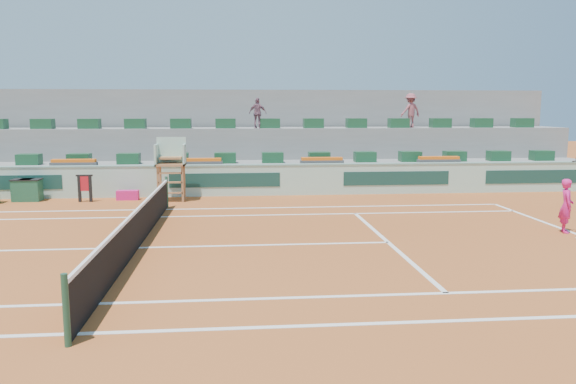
% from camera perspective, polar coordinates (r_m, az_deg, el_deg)
% --- Properties ---
extents(ground, '(90.00, 90.00, 0.00)m').
position_cam_1_polar(ground, '(14.62, -14.97, -5.51)').
color(ground, '#9B4A1E').
rests_on(ground, ground).
extents(seating_tier_lower, '(36.00, 4.00, 1.20)m').
position_cam_1_polar(seating_tier_lower, '(24.98, -10.91, 1.69)').
color(seating_tier_lower, gray).
rests_on(seating_tier_lower, ground).
extents(seating_tier_upper, '(36.00, 2.40, 2.60)m').
position_cam_1_polar(seating_tier_upper, '(26.49, -10.61, 3.60)').
color(seating_tier_upper, gray).
rests_on(seating_tier_upper, ground).
extents(stadium_back_wall, '(36.00, 0.40, 4.40)m').
position_cam_1_polar(stadium_back_wall, '(28.03, -10.35, 5.70)').
color(stadium_back_wall, gray).
rests_on(stadium_back_wall, ground).
extents(player_bag, '(0.82, 0.37, 0.37)m').
position_cam_1_polar(player_bag, '(22.42, -15.97, -0.30)').
color(player_bag, '#DD1C78').
rests_on(player_bag, ground).
extents(spectator_mid, '(0.86, 0.52, 1.36)m').
position_cam_1_polar(spectator_mid, '(25.48, -3.10, 8.01)').
color(spectator_mid, '#785061').
rests_on(spectator_mid, seating_tier_upper).
extents(spectator_right, '(1.17, 0.91, 1.59)m').
position_cam_1_polar(spectator_right, '(27.01, 12.34, 8.09)').
color(spectator_right, '#974B53').
rests_on(spectator_right, seating_tier_upper).
extents(court_lines, '(23.89, 11.09, 0.01)m').
position_cam_1_polar(court_lines, '(14.62, -14.97, -5.49)').
color(court_lines, white).
rests_on(court_lines, ground).
extents(tennis_net, '(0.10, 11.97, 1.10)m').
position_cam_1_polar(tennis_net, '(14.50, -15.04, -3.49)').
color(tennis_net, black).
rests_on(tennis_net, ground).
extents(advertising_hoarding, '(36.00, 0.34, 1.26)m').
position_cam_1_polar(advertising_hoarding, '(22.79, -11.39, 1.14)').
color(advertising_hoarding, '#A5D0BE').
rests_on(advertising_hoarding, ground).
extents(umpire_chair, '(1.10, 0.90, 2.40)m').
position_cam_1_polar(umpire_chair, '(21.71, -11.80, 3.19)').
color(umpire_chair, '#925F37').
rests_on(umpire_chair, ground).
extents(seat_row_lower, '(32.90, 0.60, 0.44)m').
position_cam_1_polar(seat_row_lower, '(24.00, -11.17, 3.39)').
color(seat_row_lower, '#174728').
rests_on(seat_row_lower, seating_tier_lower).
extents(seat_row_upper, '(32.90, 0.60, 0.44)m').
position_cam_1_polar(seat_row_upper, '(25.82, -10.82, 6.85)').
color(seat_row_upper, '#174728').
rests_on(seat_row_upper, seating_tier_upper).
extents(flower_planters, '(26.80, 0.36, 0.28)m').
position_cam_1_polar(flower_planters, '(23.43, -15.02, 2.93)').
color(flower_planters, '#4B4B4B').
rests_on(flower_planters, seating_tier_lower).
extents(drink_cooler_a, '(0.74, 0.64, 0.84)m').
position_cam_1_polar(drink_cooler_a, '(23.38, -24.64, 0.19)').
color(drink_cooler_a, '#1A4E34').
rests_on(drink_cooler_a, ground).
extents(drink_cooler_b, '(0.73, 0.63, 0.84)m').
position_cam_1_polar(drink_cooler_b, '(23.48, -25.33, 0.18)').
color(drink_cooler_b, '#1A4E34').
rests_on(drink_cooler_b, ground).
extents(towel_rack, '(0.61, 0.10, 1.03)m').
position_cam_1_polar(towel_rack, '(22.33, -19.95, 0.58)').
color(towel_rack, black).
rests_on(towel_rack, ground).
extents(tennis_player, '(0.53, 0.88, 2.28)m').
position_cam_1_polar(tennis_player, '(17.58, 26.44, -1.22)').
color(tennis_player, '#DD1C78').
rests_on(tennis_player, ground).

